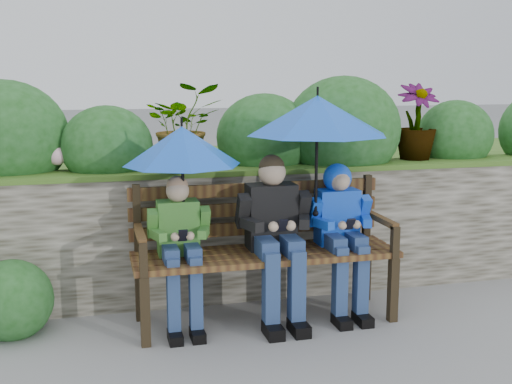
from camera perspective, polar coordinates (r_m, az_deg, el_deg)
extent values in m
plane|color=gray|center=(4.54, 0.32, -12.10)|extent=(60.00, 60.00, 0.00)
cube|color=#474334|center=(5.08, -1.83, -3.72)|extent=(8.00, 0.40, 1.00)
cube|color=#375B19|center=(4.98, -1.86, 1.98)|extent=(8.00, 0.42, 0.04)
cube|color=#375B19|center=(6.23, -4.24, -1.29)|extent=(8.00, 2.00, 0.96)
ellipsoid|color=#1B4B17|center=(5.13, -21.46, 4.59)|extent=(0.94, 0.75, 0.85)
ellipsoid|color=#1B4B17|center=(4.96, -13.10, 3.97)|extent=(0.69, 0.55, 0.62)
ellipsoid|color=#1B4B17|center=(5.23, 0.75, 4.89)|extent=(0.79, 0.63, 0.71)
ellipsoid|color=#1B4B17|center=(5.34, 7.77, 5.52)|extent=(0.98, 0.78, 0.88)
ellipsoid|color=#1B4B17|center=(5.92, 17.27, 4.80)|extent=(0.70, 0.56, 0.63)
sphere|color=#EFB1C8|center=(4.95, -17.28, 3.11)|extent=(0.14, 0.14, 0.14)
sphere|color=#EFB1C8|center=(5.08, -0.97, 3.75)|extent=(0.14, 0.14, 0.14)
sphere|color=#EFB1C8|center=(5.83, 17.79, 4.11)|extent=(0.14, 0.14, 0.14)
imported|color=#1B4B17|center=(4.97, -6.43, 5.89)|extent=(0.58, 0.50, 0.65)
imported|color=#1B4B17|center=(5.59, 14.05, 6.10)|extent=(0.36, 0.36, 0.64)
sphere|color=#1B4B17|center=(4.69, -20.90, -8.99)|extent=(0.55, 0.55, 0.55)
cube|color=black|center=(4.25, -9.83, -10.46)|extent=(0.06, 0.06, 0.47)
cube|color=black|center=(4.69, -10.31, -8.47)|extent=(0.06, 0.06, 0.47)
cube|color=black|center=(4.70, 12.08, -8.50)|extent=(0.06, 0.06, 0.47)
cube|color=black|center=(5.10, 9.74, -6.90)|extent=(0.06, 0.06, 0.47)
cube|color=#452917|center=(4.35, 1.60, -6.30)|extent=(1.87, 0.10, 0.04)
cube|color=#452917|center=(4.48, 1.12, -5.82)|extent=(1.87, 0.10, 0.04)
cube|color=#452917|center=(4.60, 0.67, -5.37)|extent=(1.87, 0.10, 0.04)
cube|color=#452917|center=(4.73, 0.24, -4.94)|extent=(1.87, 0.10, 0.04)
cube|color=black|center=(4.58, -10.52, -2.54)|extent=(0.05, 0.05, 0.52)
cube|color=#452917|center=(4.34, -10.27, -3.67)|extent=(0.05, 0.48, 0.04)
cube|color=black|center=(4.14, -9.98, -5.97)|extent=(0.05, 0.05, 0.23)
cube|color=black|center=(5.00, 9.82, -1.44)|extent=(0.05, 0.05, 0.52)
cube|color=#452917|center=(4.78, 11.05, -2.40)|extent=(0.05, 0.48, 0.04)
cube|color=black|center=(4.60, 12.25, -4.40)|extent=(0.05, 0.05, 0.23)
cube|color=#452917|center=(4.75, 0.07, -3.19)|extent=(1.87, 0.04, 0.09)
cube|color=#452917|center=(4.72, 0.07, -1.48)|extent=(1.87, 0.04, 0.09)
cube|color=#452917|center=(4.69, 0.07, 0.26)|extent=(1.87, 0.04, 0.09)
cube|color=#2E781F|center=(4.46, -6.95, -3.15)|extent=(0.28, 0.17, 0.38)
sphere|color=tan|center=(4.39, -6.99, 0.11)|extent=(0.16, 0.16, 0.16)
sphere|color=#A97D58|center=(4.39, -7.01, 0.48)|extent=(0.15, 0.15, 0.15)
cube|color=navy|center=(4.36, -7.65, -5.39)|extent=(0.10, 0.26, 0.10)
cube|color=navy|center=(4.32, -7.35, -9.42)|extent=(0.08, 0.09, 0.56)
cube|color=black|center=(4.36, -7.19, -12.68)|extent=(0.09, 0.18, 0.07)
cube|color=navy|center=(4.38, -5.71, -5.28)|extent=(0.10, 0.26, 0.10)
cube|color=navy|center=(4.34, -5.37, -9.29)|extent=(0.08, 0.09, 0.56)
cube|color=black|center=(4.38, -5.21, -12.54)|extent=(0.09, 0.18, 0.07)
cube|color=#2E781F|center=(4.39, -9.20, -2.76)|extent=(0.07, 0.15, 0.21)
cube|color=#2E781F|center=(4.30, -8.71, -3.81)|extent=(0.11, 0.18, 0.06)
sphere|color=tan|center=(4.24, -7.21, -3.98)|extent=(0.06, 0.06, 0.06)
cube|color=#2E781F|center=(4.44, -4.61, -2.53)|extent=(0.07, 0.15, 0.21)
cube|color=#2E781F|center=(4.34, -4.68, -3.60)|extent=(0.11, 0.18, 0.06)
sphere|color=tan|center=(4.25, -5.88, -3.91)|extent=(0.06, 0.06, 0.06)
cube|color=black|center=(4.24, -6.54, -3.86)|extent=(0.06, 0.07, 0.09)
cube|color=black|center=(4.58, 1.35, -2.17)|extent=(0.34, 0.20, 0.47)
sphere|color=tan|center=(4.50, 1.44, 1.76)|extent=(0.19, 0.19, 0.19)
sphere|color=#2C2315|center=(4.51, 1.41, 2.20)|extent=(0.18, 0.18, 0.18)
cube|color=navy|center=(4.45, 0.78, -4.84)|extent=(0.12, 0.32, 0.12)
cube|color=navy|center=(4.38, 1.33, -8.97)|extent=(0.10, 0.11, 0.57)
cube|color=black|center=(4.42, 1.54, -12.21)|extent=(0.11, 0.22, 0.08)
cube|color=navy|center=(4.50, 3.03, -4.68)|extent=(0.12, 0.32, 0.12)
cube|color=navy|center=(4.43, 3.63, -8.76)|extent=(0.10, 0.11, 0.57)
cube|color=black|center=(4.47, 3.84, -11.96)|extent=(0.11, 0.22, 0.08)
cube|color=black|center=(4.47, -1.16, -1.69)|extent=(0.08, 0.19, 0.26)
cube|color=black|center=(4.37, -0.37, -2.93)|extent=(0.13, 0.21, 0.07)
sphere|color=tan|center=(4.31, 1.56, -3.10)|extent=(0.07, 0.07, 0.07)
cube|color=black|center=(4.58, 4.15, -1.40)|extent=(0.08, 0.19, 0.26)
cube|color=black|center=(4.47, 4.31, -2.65)|extent=(0.13, 0.21, 0.07)
sphere|color=tan|center=(4.35, 3.11, -3.01)|extent=(0.07, 0.07, 0.07)
cube|color=black|center=(4.32, 2.38, -2.96)|extent=(0.06, 0.07, 0.09)
cube|color=blue|center=(4.75, 7.21, -2.18)|extent=(0.30, 0.18, 0.40)
sphere|color=tan|center=(4.68, 7.38, 1.09)|extent=(0.17, 0.17, 0.17)
sphere|color=blue|center=(4.70, 7.24, 1.27)|extent=(0.21, 0.21, 0.21)
sphere|color=tan|center=(4.64, 7.55, 0.89)|extent=(0.13, 0.13, 0.13)
cube|color=navy|center=(4.63, 6.89, -4.41)|extent=(0.11, 0.28, 0.11)
cube|color=navy|center=(4.58, 7.46, -8.24)|extent=(0.09, 0.10, 0.56)
cube|color=black|center=(4.62, 7.63, -11.33)|extent=(0.10, 0.19, 0.07)
cube|color=navy|center=(4.68, 8.70, -4.27)|extent=(0.11, 0.28, 0.11)
cube|color=navy|center=(4.64, 9.29, -8.05)|extent=(0.09, 0.10, 0.56)
cube|color=black|center=(4.68, 9.47, -11.09)|extent=(0.10, 0.19, 0.07)
cube|color=blue|center=(4.63, 5.24, -1.79)|extent=(0.07, 0.16, 0.22)
cube|color=blue|center=(4.55, 6.03, -2.83)|extent=(0.11, 0.19, 0.06)
sphere|color=tan|center=(4.51, 7.69, -2.96)|extent=(0.06, 0.06, 0.06)
cube|color=blue|center=(4.77, 9.53, -1.54)|extent=(0.07, 0.16, 0.22)
cube|color=blue|center=(4.67, 9.78, -2.57)|extent=(0.11, 0.19, 0.06)
sphere|color=tan|center=(4.55, 8.92, -2.87)|extent=(0.06, 0.06, 0.06)
cube|color=black|center=(4.52, 8.35, -2.83)|extent=(0.06, 0.07, 0.09)
cone|color=blue|center=(4.32, -6.59, 4.11)|extent=(0.80, 0.80, 0.26)
cylinder|color=black|center=(4.31, -6.63, 6.22)|extent=(0.02, 0.02, 0.06)
cylinder|color=black|center=(4.36, -6.52, 0.70)|extent=(0.02, 0.02, 0.52)
sphere|color=black|center=(4.41, -6.45, -2.64)|extent=(0.04, 0.04, 0.04)
cone|color=blue|center=(4.47, 5.46, 6.81)|extent=(1.00, 1.00, 0.27)
cylinder|color=black|center=(4.46, 5.50, 8.92)|extent=(0.02, 0.02, 0.06)
cylinder|color=black|center=(4.51, 5.39, 2.41)|extent=(0.02, 0.02, 0.69)
sphere|color=black|center=(4.57, 5.32, -1.90)|extent=(0.04, 0.04, 0.04)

